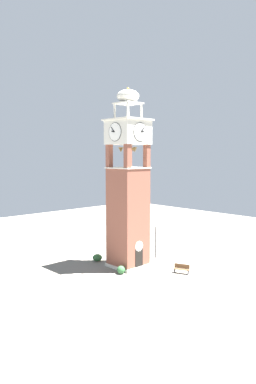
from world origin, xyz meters
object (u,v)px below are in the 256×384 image
object	(u,v)px
trash_bin	(116,251)
lamp_post	(156,234)
clock_tower	(128,194)
park_bench	(182,269)

from	to	relation	value
trash_bin	lamp_post	bearing A→B (deg)	-60.53
clock_tower	trash_bin	world-z (taller)	clock_tower
clock_tower	lamp_post	distance (m)	6.97
lamp_post	clock_tower	bearing A→B (deg)	-176.85
clock_tower	trash_bin	size ratio (longest dim) A/B	23.89
park_bench	clock_tower	bearing A→B (deg)	113.26
park_bench	trash_bin	xyz separation A→B (m)	(-0.06, 10.06, -0.08)
park_bench	lamp_post	distance (m)	6.65
clock_tower	park_bench	xyz separation A→B (m)	(2.37, -5.50, -7.43)
clock_tower	trash_bin	xyz separation A→B (m)	(2.30, 4.55, -7.51)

